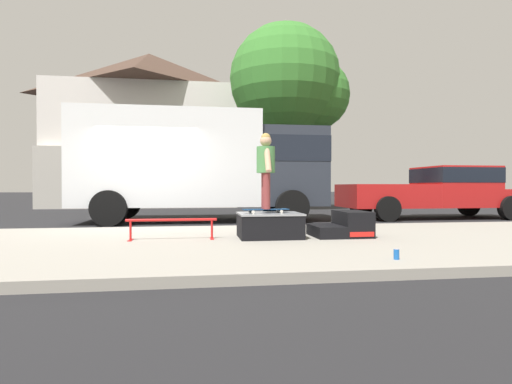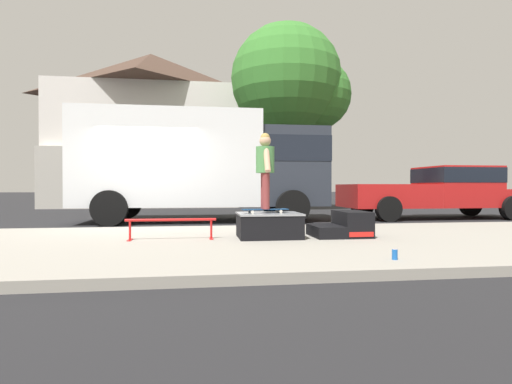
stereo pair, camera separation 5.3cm
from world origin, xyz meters
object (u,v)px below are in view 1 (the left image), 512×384
Objects in this scene: skater_kid at (266,164)px; street_tree_main at (291,84)px; skate_box at (269,224)px; grind_rail at (172,224)px; soda_can at (396,254)px; box_truck at (203,162)px; skateboard at (266,210)px; kicker_ramp at (344,226)px; pickup_truck_red at (438,190)px.

skater_kid is 11.23m from street_tree_main.
skate_box is 0.72× the size of grind_rail.
soda_can is 7.63m from box_truck.
kicker_ramp is at bearing -0.31° from skateboard.
skate_box is 0.15× the size of box_truck.
grind_rail is 1.57m from skateboard.
skater_kid is 5.02m from box_truck.
soda_can is at bearing -125.68° from pickup_truck_red.
street_tree_main reaches higher than kicker_ramp.
box_truck is 7.41m from street_tree_main.
grind_rail is 1.84m from skater_kid.
kicker_ramp is 2.25m from soda_can.
kicker_ramp is 0.14× the size of box_truck.
skateboard reaches higher than kicker_ramp.
kicker_ramp is 5.63m from box_truck.
skater_kid is 2.80m from soda_can.
box_truck is (0.60, 4.94, 1.32)m from grind_rail.
kicker_ramp is at bearing 0.34° from grind_rail.
skater_kid is 0.16× the size of street_tree_main.
skateboard is at bearing 90.00° from skater_kid.
pickup_truck_red is at bearing 54.32° from soda_can.
box_truck is at bearing 101.06° from skateboard.
grind_rail is 5.15m from box_truck.
street_tree_main is (1.66, 12.34, 5.20)m from soda_can.
pickup_truck_red is (6.24, 4.89, 0.55)m from skate_box.
skateboard is at bearing -142.22° from pickup_truck_red.
pickup_truck_red is at bearing -56.38° from street_tree_main.
street_tree_main is (2.78, 10.10, 5.04)m from skate_box.
skate_box is at bearing -105.39° from street_tree_main.
skateboard is 0.77m from skater_kid.
skateboard is 0.62× the size of skater_kid.
skate_box is 11.63m from street_tree_main.
box_truck reaches higher than pickup_truck_red.
skater_kid is 7.99m from pickup_truck_red.
soda_can is at bearing -62.30° from skater_kid.
box_truck is (-2.14, 7.17, 1.52)m from soda_can.
box_truck reaches higher than skateboard.
street_tree_main reaches higher than skate_box.
kicker_ramp is 0.17× the size of pickup_truck_red.
box_truck is 7.31m from pickup_truck_red.
box_truck is 0.88× the size of street_tree_main.
kicker_ramp is 1.19× the size of skateboard.
street_tree_main is (-3.46, 5.20, 4.49)m from pickup_truck_red.
pickup_truck_red is 7.70m from street_tree_main.
pickup_truck_red reaches higher than kicker_ramp.
grind_rail is at bearing -179.66° from kicker_ramp.
skateboard is at bearing 173.63° from skate_box.
street_tree_main is (4.40, 10.12, 5.01)m from grind_rail.
skater_kid is at bearing -105.74° from street_tree_main.
pickup_truck_red is (4.92, 4.89, 0.59)m from kicker_ramp.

